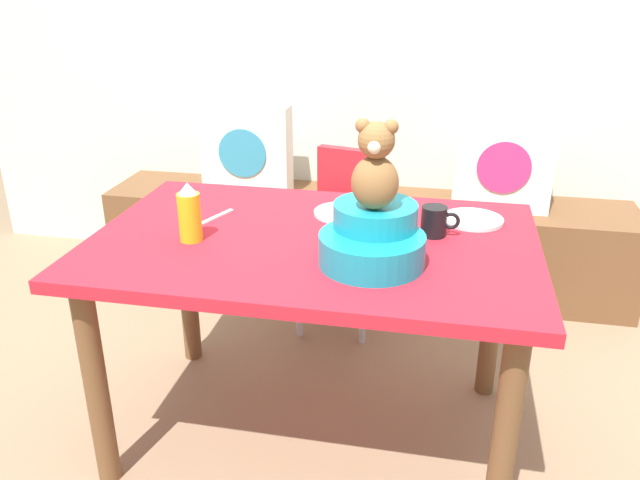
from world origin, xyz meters
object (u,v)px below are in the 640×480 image
Objects in this scene: highchair at (339,216)px; infant_seat_teal at (373,238)px; teddy_bear at (375,168)px; ketchup_bottle at (189,214)px; dinner_plate_near at (343,213)px; pillow_floral_right at (503,163)px; coffee_mug at (435,221)px; pillow_floral_left at (247,150)px; dining_table at (314,267)px; dinner_plate_far at (473,219)px.

highchair is 2.39× the size of infant_seat_teal.
teddy_bear is (0.25, -0.90, 0.50)m from highchair.
ketchup_bottle reaches higher than highchair.
dinner_plate_near is (-0.14, 0.36, -0.27)m from teddy_bear.
teddy_bear is (-0.44, -1.31, 0.34)m from pillow_floral_right.
dinner_plate_near is (0.11, -0.54, 0.22)m from highchair.
pillow_floral_right reaches higher than coffee_mug.
pillow_floral_left is 1.30m from ketchup_bottle.
infant_seat_teal reaches higher than dining_table.
dinner_plate_far is at bearing 50.84° from coffee_mug.
pillow_floral_right is 2.38× the size of ketchup_bottle.
teddy_bear is 1.35× the size of ketchup_bottle.
teddy_bear is 0.37m from coffee_mug.
pillow_floral_right is 0.95m from dinner_plate_far.
pillow_floral_left is at bearing 142.32° from highchair.
dinner_plate_near is at bearing 112.02° from infant_seat_teal.
ketchup_bottle is at bearing -165.67° from coffee_mug.
infant_seat_teal is 0.39m from dinner_plate_near.
ketchup_bottle is (-0.56, 0.04, -0.19)m from teddy_bear.
infant_seat_teal is at bearing 90.00° from teddy_bear.
pillow_floral_right reaches higher than dining_table.
pillow_floral_right is 1.34m from dining_table.
highchair is at bearing -149.12° from pillow_floral_right.
highchair is (-0.05, 0.76, -0.12)m from dining_table.
pillow_floral_right is at bearing 71.34° from infant_seat_teal.
pillow_floral_left is 1.57m from teddy_bear.
infant_seat_teal is 0.21m from teddy_bear.
ketchup_bottle reaches higher than dining_table.
infant_seat_teal is 0.48m from dinner_plate_far.
pillow_floral_right is at bearing 58.48° from dinner_plate_near.
pillow_floral_right is 1.12m from dinner_plate_near.
dinner_plate_near is at bearing -55.93° from pillow_floral_left.
dining_table is 0.45m from teddy_bear.
highchair is at bearing -37.68° from pillow_floral_left.
pillow_floral_left and pillow_floral_right have the same top height.
teddy_bear is (0.20, -0.14, 0.38)m from dining_table.
ketchup_bottle is 0.92m from dinner_plate_far.
pillow_floral_right is at bearing 75.59° from coffee_mug.
pillow_floral_right is 3.67× the size of coffee_mug.
dinner_plate_near is at bearing -176.89° from dinner_plate_far.
coffee_mug reaches higher than dinner_plate_near.
dining_table is at bearing -104.56° from dinner_plate_near.
coffee_mug is 0.60× the size of dinner_plate_far.
teddy_bear is at bearing -127.05° from dinner_plate_far.
coffee_mug is at bearing -104.41° from pillow_floral_right.
teddy_bear is (0.79, -1.31, 0.34)m from pillow_floral_left.
dinner_plate_near is at bearing 157.91° from coffee_mug.
teddy_bear reaches higher than pillow_floral_right.
highchair is 0.98m from infant_seat_teal.
pillow_floral_right is 0.32× the size of dining_table.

